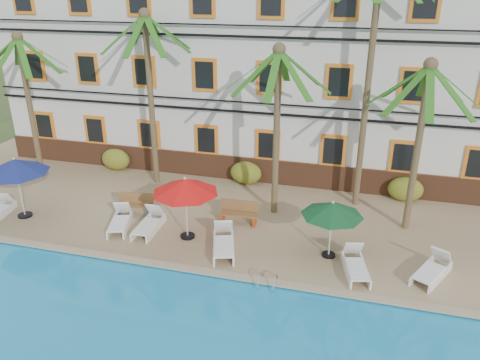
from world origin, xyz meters
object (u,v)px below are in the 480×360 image
(palm_b, at_px, (149,77))
(bench_left, at_px, (134,204))
(lounger_b, at_px, (120,221))
(umbrella_red, at_px, (185,186))
(palm_a, at_px, (26,86))
(palm_e, at_px, (421,123))
(lounger_c, at_px, (149,224))
(lounger_d, at_px, (224,243))
(umbrella_green, at_px, (332,209))
(pool_ladder, at_px, (267,284))
(bench_right, at_px, (239,212))
(palm_d, at_px, (371,57))
(umbrella_blue, at_px, (15,166))
(lounger_a, at_px, (0,209))
(lounger_e, at_px, (355,265))
(lounger_f, at_px, (432,270))
(palm_c, at_px, (277,108))

(palm_b, bearing_deg, bench_left, -81.02)
(palm_b, xyz_separation_m, lounger_b, (0.48, -4.49, -4.77))
(palm_b, distance_m, umbrella_red, 6.33)
(palm_a, height_order, palm_e, palm_a)
(palm_e, distance_m, lounger_c, 10.78)
(palm_a, bearing_deg, lounger_d, -22.05)
(umbrella_green, bearing_deg, palm_b, 152.74)
(palm_a, distance_m, umbrella_green, 15.23)
(pool_ladder, bearing_deg, bench_right, 117.70)
(palm_a, distance_m, bench_left, 8.05)
(palm_e, bearing_deg, palm_d, 139.40)
(umbrella_blue, height_order, bench_right, umbrella_blue)
(lounger_a, relative_size, pool_ladder, 2.37)
(lounger_a, xyz_separation_m, lounger_e, (14.39, -0.41, 0.03))
(umbrella_red, height_order, lounger_d, umbrella_red)
(umbrella_green, height_order, lounger_c, umbrella_green)
(umbrella_red, xyz_separation_m, lounger_c, (-1.62, 0.10, -1.81))
(palm_b, distance_m, lounger_e, 11.87)
(palm_d, distance_m, lounger_f, 8.20)
(palm_c, xyz_separation_m, umbrella_blue, (-9.85, -3.08, -2.26))
(bench_right, bearing_deg, umbrella_red, -134.23)
(lounger_b, distance_m, lounger_c, 1.20)
(lounger_a, height_order, lounger_e, lounger_e)
(palm_e, relative_size, lounger_c, 3.40)
(lounger_d, bearing_deg, bench_left, 158.43)
(palm_c, height_order, palm_d, palm_d)
(lounger_b, relative_size, bench_left, 1.28)
(umbrella_red, bearing_deg, palm_b, 126.25)
(bench_left, bearing_deg, palm_a, 157.62)
(umbrella_green, bearing_deg, lounger_a, -178.31)
(lounger_b, relative_size, lounger_d, 0.91)
(palm_b, height_order, lounger_e, palm_b)
(palm_a, distance_m, lounger_a, 6.01)
(palm_b, relative_size, lounger_e, 4.00)
(palm_c, relative_size, lounger_e, 3.48)
(palm_a, relative_size, palm_e, 1.05)
(lounger_b, relative_size, lounger_f, 1.01)
(palm_e, bearing_deg, pool_ladder, -131.46)
(umbrella_red, bearing_deg, palm_c, 46.66)
(umbrella_green, distance_m, lounger_a, 13.54)
(umbrella_red, relative_size, lounger_a, 1.40)
(pool_ladder, bearing_deg, palm_a, 155.00)
(lounger_d, relative_size, bench_right, 1.43)
(umbrella_red, xyz_separation_m, lounger_e, (6.22, -0.72, -1.82))
(bench_right, bearing_deg, umbrella_green, -22.59)
(lounger_a, xyz_separation_m, lounger_f, (16.82, -0.03, 0.03))
(umbrella_green, xyz_separation_m, lounger_b, (-8.10, -0.07, -1.54))
(umbrella_red, bearing_deg, bench_left, 157.00)
(lounger_b, distance_m, bench_right, 4.69)
(palm_b, relative_size, pool_ladder, 10.64)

